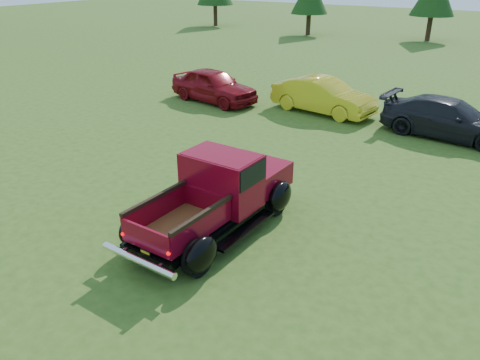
{
  "coord_description": "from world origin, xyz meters",
  "views": [
    {
      "loc": [
        4.9,
        -7.52,
        5.27
      ],
      "look_at": [
        -0.08,
        0.2,
        1.03
      ],
      "focal_mm": 35.0,
      "sensor_mm": 36.0,
      "label": 1
    }
  ],
  "objects_px": {
    "show_car_red": "(214,85)",
    "show_car_grey": "(449,118)",
    "show_car_yellow": "(323,96)",
    "pickup_truck": "(222,192)"
  },
  "relations": [
    {
      "from": "pickup_truck",
      "to": "show_car_yellow",
      "type": "distance_m",
      "value": 9.33
    },
    {
      "from": "pickup_truck",
      "to": "show_car_grey",
      "type": "distance_m",
      "value": 9.33
    },
    {
      "from": "show_car_yellow",
      "to": "show_car_grey",
      "type": "height_order",
      "value": "show_car_yellow"
    },
    {
      "from": "show_car_red",
      "to": "show_car_yellow",
      "type": "relative_size",
      "value": 0.99
    },
    {
      "from": "show_car_red",
      "to": "show_car_grey",
      "type": "xyz_separation_m",
      "value": [
        9.15,
        0.59,
        -0.04
      ]
    },
    {
      "from": "show_car_red",
      "to": "show_car_grey",
      "type": "height_order",
      "value": "show_car_red"
    },
    {
      "from": "show_car_red",
      "to": "show_car_yellow",
      "type": "xyz_separation_m",
      "value": [
        4.49,
        0.95,
        -0.01
      ]
    },
    {
      "from": "pickup_truck",
      "to": "show_car_grey",
      "type": "height_order",
      "value": "pickup_truck"
    },
    {
      "from": "show_car_red",
      "to": "show_car_yellow",
      "type": "bearing_deg",
      "value": -68.81
    },
    {
      "from": "show_car_red",
      "to": "show_car_grey",
      "type": "bearing_deg",
      "value": -77.02
    }
  ]
}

